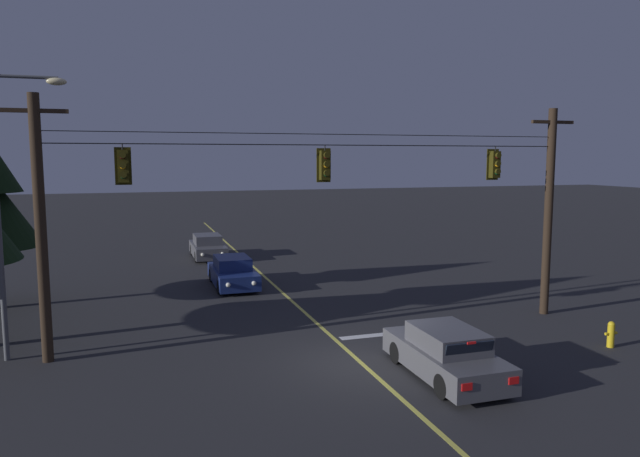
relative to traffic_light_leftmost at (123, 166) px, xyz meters
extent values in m
plane|color=#28282B|center=(6.44, -2.90, -5.73)|extent=(180.00, 180.00, 0.00)
cube|color=#D1C64C|center=(6.44, 6.02, -5.73)|extent=(0.14, 60.00, 0.01)
cube|color=silver|center=(8.34, -0.58, -5.73)|extent=(3.40, 0.36, 0.01)
cylinder|color=#2D2116|center=(-2.31, 0.02, -1.84)|extent=(0.32, 0.32, 7.79)
cube|color=#2D2116|center=(-2.31, 0.02, 1.55)|extent=(1.80, 0.12, 0.12)
cylinder|color=slate|center=(-2.31, 0.02, 1.20)|extent=(0.12, 0.12, 0.18)
cylinder|color=#2D2116|center=(15.20, 0.02, -1.84)|extent=(0.32, 0.32, 7.79)
cube|color=#2D2116|center=(15.20, 0.02, 1.55)|extent=(1.80, 0.12, 0.12)
cylinder|color=slate|center=(15.20, 0.02, 1.20)|extent=(0.12, 0.12, 0.18)
cylinder|color=black|center=(6.44, 0.02, 0.65)|extent=(17.51, 0.03, 0.03)
cylinder|color=black|center=(6.44, 0.02, 1.00)|extent=(17.51, 0.02, 0.02)
cylinder|color=black|center=(0.00, 0.02, 0.56)|extent=(0.04, 0.04, 0.18)
cube|color=#332D0A|center=(0.00, 0.02, -0.01)|extent=(0.32, 0.26, 0.96)
cube|color=#332D0A|center=(0.00, 0.16, -0.01)|extent=(0.48, 0.03, 1.12)
sphere|color=#380A0A|center=(0.00, -0.14, 0.28)|extent=(0.17, 0.17, 0.17)
cylinder|color=#332D0A|center=(0.00, -0.18, 0.33)|extent=(0.20, 0.10, 0.20)
sphere|color=orange|center=(0.00, -0.14, -0.01)|extent=(0.17, 0.17, 0.17)
cylinder|color=#332D0A|center=(0.00, -0.18, 0.04)|extent=(0.20, 0.10, 0.20)
sphere|color=black|center=(0.00, -0.14, -0.29)|extent=(0.17, 0.17, 0.17)
cylinder|color=#332D0A|center=(0.00, -0.18, -0.25)|extent=(0.20, 0.10, 0.20)
cylinder|color=black|center=(6.29, 0.02, 0.56)|extent=(0.04, 0.04, 0.18)
cube|color=#332D0A|center=(6.29, 0.02, -0.01)|extent=(0.32, 0.26, 0.96)
cube|color=#332D0A|center=(6.29, 0.16, -0.01)|extent=(0.48, 0.03, 1.12)
sphere|color=#380A0A|center=(6.29, -0.14, 0.28)|extent=(0.17, 0.17, 0.17)
cylinder|color=#332D0A|center=(6.29, -0.18, 0.33)|extent=(0.20, 0.10, 0.20)
sphere|color=orange|center=(6.29, -0.14, -0.01)|extent=(0.17, 0.17, 0.17)
cylinder|color=#332D0A|center=(6.29, -0.18, 0.04)|extent=(0.20, 0.10, 0.20)
sphere|color=black|center=(6.29, -0.14, -0.29)|extent=(0.17, 0.17, 0.17)
cylinder|color=#332D0A|center=(6.29, -0.18, -0.25)|extent=(0.20, 0.10, 0.20)
cylinder|color=black|center=(12.77, 0.02, 0.56)|extent=(0.04, 0.04, 0.18)
cube|color=#332D0A|center=(12.77, 0.02, -0.01)|extent=(0.32, 0.26, 0.96)
cube|color=#332D0A|center=(12.77, 0.16, -0.01)|extent=(0.48, 0.03, 1.12)
sphere|color=#380A0A|center=(12.77, -0.14, 0.28)|extent=(0.17, 0.17, 0.17)
cylinder|color=#332D0A|center=(12.77, -0.18, 0.33)|extent=(0.20, 0.10, 0.20)
sphere|color=orange|center=(12.77, -0.14, -0.01)|extent=(0.17, 0.17, 0.17)
cylinder|color=#332D0A|center=(12.77, -0.18, 0.04)|extent=(0.20, 0.10, 0.20)
sphere|color=black|center=(12.77, -0.14, -0.29)|extent=(0.17, 0.17, 0.17)
cylinder|color=#332D0A|center=(12.77, -0.18, -0.25)|extent=(0.20, 0.10, 0.20)
cube|color=#4C4C51|center=(8.23, -4.62, -5.22)|extent=(1.80, 4.30, 0.68)
cube|color=#4C4C51|center=(8.23, -4.74, -4.61)|extent=(1.51, 2.15, 0.54)
cube|color=black|center=(8.23, -3.80, -4.61)|extent=(1.40, 0.21, 0.48)
cube|color=black|center=(8.23, -5.80, -4.61)|extent=(1.37, 0.18, 0.46)
cylinder|color=black|center=(7.44, -3.29, -5.41)|extent=(0.22, 0.64, 0.64)
cylinder|color=black|center=(9.02, -3.29, -5.41)|extent=(0.22, 0.64, 0.64)
cylinder|color=black|center=(7.44, -5.95, -5.41)|extent=(0.22, 0.64, 0.64)
cylinder|color=black|center=(9.02, -5.95, -5.41)|extent=(0.22, 0.64, 0.64)
cube|color=red|center=(7.58, -6.78, -5.12)|extent=(0.28, 0.03, 0.18)
cube|color=red|center=(8.88, -6.78, -5.12)|extent=(0.28, 0.03, 0.18)
cube|color=red|center=(8.23, -5.91, -4.38)|extent=(0.24, 0.04, 0.06)
cube|color=navy|center=(4.55, 8.41, -5.22)|extent=(1.80, 4.30, 0.68)
cube|color=navy|center=(4.55, 8.53, -4.61)|extent=(1.51, 2.15, 0.54)
cube|color=black|center=(4.55, 7.60, -4.61)|extent=(1.40, 0.21, 0.48)
cube|color=black|center=(4.55, 9.60, -4.61)|extent=(1.37, 0.18, 0.46)
cylinder|color=black|center=(5.34, 7.08, -5.41)|extent=(0.22, 0.64, 0.64)
cylinder|color=black|center=(3.76, 7.08, -5.41)|extent=(0.22, 0.64, 0.64)
cylinder|color=black|center=(5.34, 9.75, -5.41)|extent=(0.22, 0.64, 0.64)
cylinder|color=black|center=(3.76, 9.75, -5.41)|extent=(0.22, 0.64, 0.64)
sphere|color=white|center=(5.11, 6.24, -5.16)|extent=(0.20, 0.20, 0.20)
sphere|color=white|center=(3.99, 6.24, -5.16)|extent=(0.20, 0.20, 0.20)
cube|color=#4C4C51|center=(4.41, 16.67, -5.22)|extent=(1.80, 4.30, 0.68)
cube|color=#4C4C51|center=(4.41, 16.79, -4.61)|extent=(1.51, 2.15, 0.54)
cube|color=black|center=(4.41, 15.86, -4.61)|extent=(1.40, 0.21, 0.48)
cube|color=black|center=(4.41, 17.86, -4.61)|extent=(1.37, 0.18, 0.46)
cylinder|color=black|center=(5.21, 15.34, -5.41)|extent=(0.22, 0.64, 0.64)
cylinder|color=black|center=(3.62, 15.34, -5.41)|extent=(0.22, 0.64, 0.64)
cylinder|color=black|center=(5.21, 18.01, -5.41)|extent=(0.22, 0.64, 0.64)
cylinder|color=black|center=(3.62, 18.01, -5.41)|extent=(0.22, 0.64, 0.64)
sphere|color=white|center=(4.97, 14.50, -5.16)|extent=(0.20, 0.20, 0.20)
sphere|color=white|center=(3.86, 14.50, -5.16)|extent=(0.20, 0.20, 0.20)
cylinder|color=#4C4F54|center=(-2.59, 0.50, 2.53)|extent=(1.80, 0.10, 0.10)
ellipsoid|color=beige|center=(-1.74, 0.50, 2.43)|extent=(0.56, 0.30, 0.22)
cylinder|color=gold|center=(14.51, -4.01, -5.38)|extent=(0.22, 0.22, 0.70)
sphere|color=gold|center=(14.51, -4.01, -5.00)|extent=(0.22, 0.22, 0.22)
cylinder|color=gold|center=(14.35, -4.01, -5.28)|extent=(0.12, 0.09, 0.09)
cylinder|color=gold|center=(14.67, -4.01, -5.28)|extent=(0.12, 0.09, 0.09)
camera|label=1|loc=(0.23, -18.34, 0.25)|focal=32.91mm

